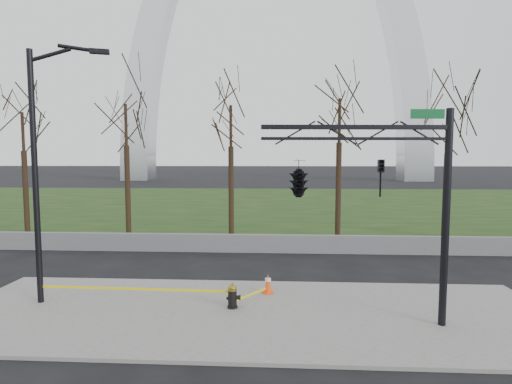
# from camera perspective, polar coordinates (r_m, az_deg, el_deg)

# --- Properties ---
(ground) EXTENTS (500.00, 500.00, 0.00)m
(ground) POSITION_cam_1_polar(r_m,az_deg,el_deg) (12.49, -0.82, -17.17)
(ground) COLOR black
(ground) RESTS_ON ground
(sidewalk) EXTENTS (18.00, 6.00, 0.10)m
(sidewalk) POSITION_cam_1_polar(r_m,az_deg,el_deg) (12.47, -0.82, -16.96)
(sidewalk) COLOR slate
(sidewalk) RESTS_ON ground
(grass_strip) EXTENTS (120.00, 40.00, 0.06)m
(grass_strip) POSITION_cam_1_polar(r_m,az_deg,el_deg) (41.82, 2.00, -1.60)
(grass_strip) COLOR black
(grass_strip) RESTS_ON ground
(guardrail) EXTENTS (60.00, 0.30, 0.90)m
(guardrail) POSITION_cam_1_polar(r_m,az_deg,el_deg) (20.02, 0.76, -7.39)
(guardrail) COLOR #59595B
(guardrail) RESTS_ON ground
(gateway_arch) EXTENTS (66.00, 6.00, 65.00)m
(gateway_arch) POSITION_cam_1_polar(r_m,az_deg,el_deg) (90.92, 2.66, 22.59)
(gateway_arch) COLOR silver
(gateway_arch) RESTS_ON ground
(tree_row) EXTENTS (54.70, 4.00, 8.80)m
(tree_row) POSITION_cam_1_polar(r_m,az_deg,el_deg) (23.82, 11.71, 4.04)
(tree_row) COLOR black
(tree_row) RESTS_ON ground
(fire_hydrant) EXTENTS (0.48, 0.32, 0.78)m
(fire_hydrant) POSITION_cam_1_polar(r_m,az_deg,el_deg) (12.63, -3.35, -14.70)
(fire_hydrant) COLOR black
(fire_hydrant) RESTS_ON sidewalk
(traffic_cone) EXTENTS (0.45, 0.45, 0.67)m
(traffic_cone) POSITION_cam_1_polar(r_m,az_deg,el_deg) (13.90, 1.72, -12.97)
(traffic_cone) COLOR #FF440D
(traffic_cone) RESTS_ON sidewalk
(street_light) EXTENTS (2.32, 0.89, 8.21)m
(street_light) POSITION_cam_1_polar(r_m,az_deg,el_deg) (14.12, -28.28, 4.32)
(street_light) COLOR black
(street_light) RESTS_ON ground
(traffic_signal_mast) EXTENTS (5.09, 2.52, 6.00)m
(traffic_signal_mast) POSITION_cam_1_polar(r_m,az_deg,el_deg) (10.74, 10.16, 1.93)
(traffic_signal_mast) COLOR black
(traffic_signal_mast) RESTS_ON ground
(caution_tape) EXTENTS (7.24, 1.41, 0.40)m
(caution_tape) POSITION_cam_1_polar(r_m,az_deg,el_deg) (13.25, -13.46, -13.52)
(caution_tape) COLOR yellow
(caution_tape) RESTS_ON ground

